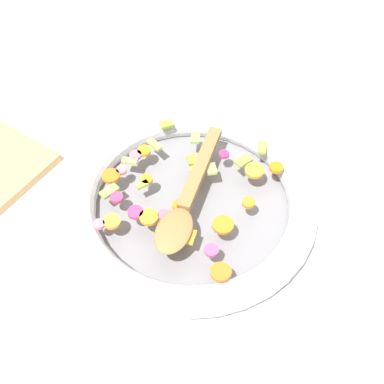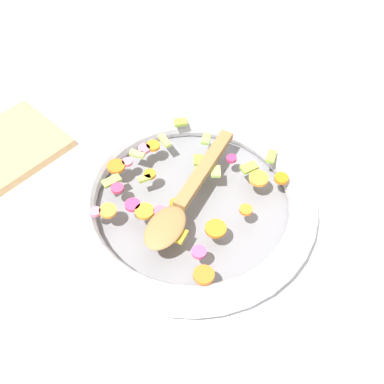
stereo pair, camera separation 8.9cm
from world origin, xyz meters
name	(u,v)px [view 1 (the left image)]	position (x,y,z in m)	size (l,w,h in m)	color
ground_plane	(192,210)	(0.00, 0.00, 0.00)	(4.00, 4.00, 0.00)	silver
skillet	(192,202)	(0.00, 0.00, 0.02)	(0.43, 0.43, 0.05)	slate
chopped_vegetables	(180,193)	(-0.01, 0.01, 0.05)	(0.32, 0.29, 0.01)	orange
wooden_spoon	(186,201)	(-0.03, -0.01, 0.06)	(0.27, 0.11, 0.01)	olive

